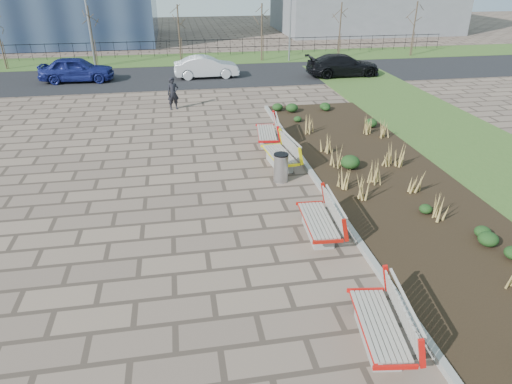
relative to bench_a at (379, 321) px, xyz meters
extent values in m
plane|color=#735E4F|center=(-3.00, 1.99, -0.50)|extent=(120.00, 120.00, 0.00)
cube|color=black|center=(3.25, 6.99, -0.45)|extent=(4.50, 18.00, 0.10)
cube|color=gray|center=(0.92, 6.99, -0.42)|extent=(0.16, 18.00, 0.15)
cube|color=#33511E|center=(8.00, 6.99, -0.48)|extent=(5.00, 38.00, 0.04)
cube|color=#33511E|center=(-3.00, 29.99, -0.48)|extent=(80.00, 5.00, 0.04)
cube|color=black|center=(-3.00, 23.99, -0.49)|extent=(80.00, 7.00, 0.02)
cylinder|color=#B2B2B7|center=(-0.24, 7.44, -0.02)|extent=(0.48, 0.48, 0.96)
imported|color=black|center=(-3.66, 16.66, 0.30)|extent=(0.66, 0.52, 1.60)
imported|color=navy|center=(-9.44, 23.73, 0.27)|extent=(4.44, 1.94, 1.49)
imported|color=silver|center=(-1.50, 23.47, 0.19)|extent=(4.09, 1.51, 1.34)
imported|color=black|center=(7.23, 22.43, 0.21)|extent=(4.77, 2.01, 1.37)
camera|label=1|loc=(-3.42, -6.10, 6.04)|focal=32.00mm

